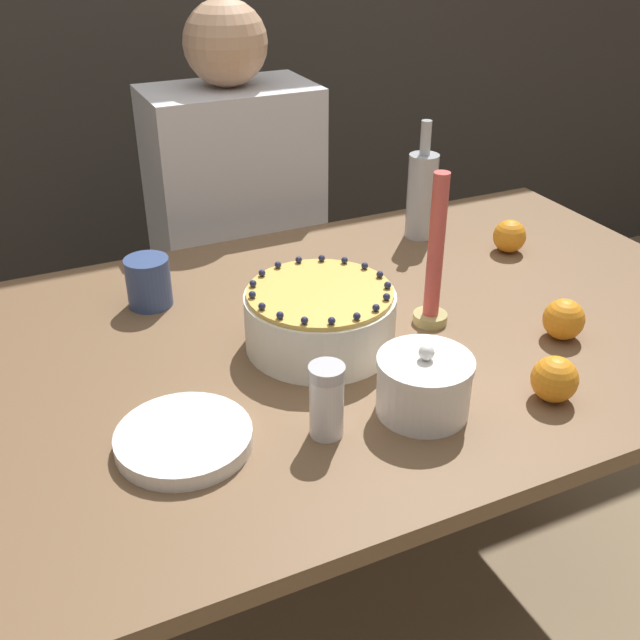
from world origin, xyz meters
The scene contains 13 objects.
ground_plane centered at (0.00, 0.00, 0.00)m, with size 12.00×12.00×0.00m, color #8C7556.
dining_table centered at (0.00, 0.00, 0.66)m, with size 1.50×0.93×0.78m.
cake centered at (-0.07, -0.02, 0.83)m, with size 0.26×0.26×0.12m.
sugar_bowl centered at (-0.02, -0.26, 0.83)m, with size 0.14×0.14×0.12m.
sugar_shaker centered at (-0.17, -0.25, 0.84)m, with size 0.05×0.05×0.12m.
plate_stack centered at (-0.36, -0.19, 0.79)m, with size 0.19×0.19×0.02m.
candle centered at (0.14, -0.04, 0.89)m, with size 0.06×0.06×0.28m.
bottle centered at (0.33, 0.31, 0.88)m, with size 0.07×0.07×0.26m.
cup centered at (-0.30, 0.24, 0.83)m, with size 0.08×0.08×0.09m.
orange_fruit_0 centered at (0.18, -0.32, 0.81)m, with size 0.07×0.07×0.07m.
orange_fruit_1 centered at (0.46, 0.16, 0.81)m, with size 0.07×0.07×0.07m.
orange_fruit_2 centered at (0.32, -0.18, 0.81)m, with size 0.07×0.07×0.07m.
person_man_blue_shirt centered at (0.01, 0.67, 0.55)m, with size 0.40×0.34×1.26m.
Camera 1 is at (-0.54, -1.02, 1.46)m, focal length 42.00 mm.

